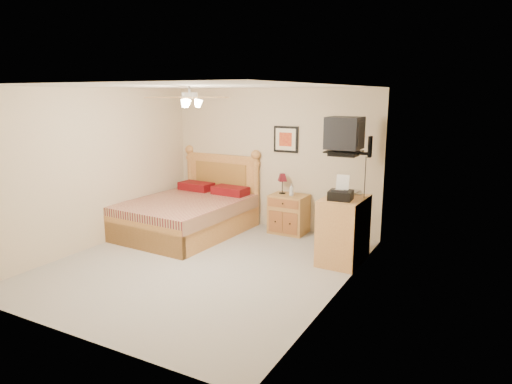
{
  "coord_description": "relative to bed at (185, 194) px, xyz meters",
  "views": [
    {
      "loc": [
        3.59,
        -5.09,
        2.4
      ],
      "look_at": [
        0.39,
        0.9,
        0.94
      ],
      "focal_mm": 32.0,
      "sensor_mm": 36.0,
      "label": 1
    }
  ],
  "objects": [
    {
      "name": "framed_picture",
      "position": [
        1.39,
        1.11,
        0.91
      ],
      "size": [
        0.46,
        0.04,
        0.46
      ],
      "primitive_type": "cube",
      "color": "black",
      "rests_on": "wall_back"
    },
    {
      "name": "dresser",
      "position": [
        2.85,
        -0.06,
        -0.23
      ],
      "size": [
        0.58,
        0.83,
        0.96
      ],
      "primitive_type": "cube",
      "rotation": [
        0.0,
        0.0,
        -0.02
      ],
      "color": "#BB733F",
      "rests_on": "ground"
    },
    {
      "name": "wall_back",
      "position": [
        1.12,
        1.13,
        0.54
      ],
      "size": [
        4.0,
        0.04,
        2.5
      ],
      "primitive_type": "cube",
      "color": "#C9B594",
      "rests_on": "ground"
    },
    {
      "name": "bed",
      "position": [
        0.0,
        0.0,
        0.0
      ],
      "size": [
        1.77,
        2.27,
        1.41
      ],
      "primitive_type": null,
      "rotation": [
        0.0,
        0.0,
        -0.05
      ],
      "color": "#AF6E34",
      "rests_on": "ground"
    },
    {
      "name": "fax_machine",
      "position": [
        2.84,
        -0.21,
        0.42
      ],
      "size": [
        0.35,
        0.37,
        0.34
      ],
      "primitive_type": null,
      "rotation": [
        0.0,
        0.0,
        0.1
      ],
      "color": "black",
      "rests_on": "dresser"
    },
    {
      "name": "ceiling",
      "position": [
        1.12,
        -1.12,
        1.79
      ],
      "size": [
        4.0,
        4.5,
        0.04
      ],
      "primitive_type": "cube",
      "color": "white",
      "rests_on": "ground"
    },
    {
      "name": "wall_tv",
      "position": [
        2.87,
        0.22,
        1.1
      ],
      "size": [
        0.56,
        0.46,
        0.58
      ],
      "primitive_type": null,
      "color": "black",
      "rests_on": "wall_right"
    },
    {
      "name": "wall_right",
      "position": [
        3.12,
        -1.12,
        0.54
      ],
      "size": [
        0.04,
        4.5,
        2.5
      ],
      "primitive_type": "cube",
      "color": "#C9B594",
      "rests_on": "ground"
    },
    {
      "name": "wall_front",
      "position": [
        1.12,
        -3.37,
        0.54
      ],
      "size": [
        4.0,
        0.04,
        2.5
      ],
      "primitive_type": "cube",
      "color": "#C9B594",
      "rests_on": "ground"
    },
    {
      "name": "nightstand",
      "position": [
        1.57,
        0.88,
        -0.37
      ],
      "size": [
        0.63,
        0.48,
        0.68
      ],
      "primitive_type": "cube",
      "rotation": [
        0.0,
        0.0,
        -0.01
      ],
      "color": "#A67A3D",
      "rests_on": "ground"
    },
    {
      "name": "magazine_upper",
      "position": [
        2.78,
        0.25,
        0.29
      ],
      "size": [
        0.19,
        0.25,
        0.02
      ],
      "primitive_type": "imported",
      "rotation": [
        0.0,
        0.0,
        -0.04
      ],
      "color": "gray",
      "rests_on": "magazine_lower"
    },
    {
      "name": "wall_left",
      "position": [
        -0.88,
        -1.12,
        0.54
      ],
      "size": [
        0.04,
        4.5,
        2.5
      ],
      "primitive_type": "cube",
      "color": "#C9B594",
      "rests_on": "ground"
    },
    {
      "name": "ceiling_fan",
      "position": [
        1.12,
        -1.32,
        1.65
      ],
      "size": [
        1.14,
        1.14,
        0.28
      ],
      "primitive_type": null,
      "color": "silver",
      "rests_on": "ceiling"
    },
    {
      "name": "floor",
      "position": [
        1.12,
        -1.12,
        -0.71
      ],
      "size": [
        4.5,
        4.5,
        0.0
      ],
      "primitive_type": "plane",
      "color": "gray",
      "rests_on": "ground"
    },
    {
      "name": "lotion_bottle",
      "position": [
        1.64,
        0.84,
        0.08
      ],
      "size": [
        0.11,
        0.11,
        0.21
      ],
      "primitive_type": "imported",
      "rotation": [
        0.0,
        0.0,
        -0.34
      ],
      "color": "silver",
      "rests_on": "nightstand"
    },
    {
      "name": "table_lamp",
      "position": [
        1.42,
        0.94,
        0.15
      ],
      "size": [
        0.21,
        0.21,
        0.36
      ],
      "primitive_type": null,
      "rotation": [
        0.0,
        0.0,
        -0.08
      ],
      "color": "#5B101A",
      "rests_on": "nightstand"
    },
    {
      "name": "magazine_lower",
      "position": [
        2.79,
        0.26,
        0.27
      ],
      "size": [
        0.28,
        0.33,
        0.03
      ],
      "primitive_type": "imported",
      "rotation": [
        0.0,
        0.0,
        0.27
      ],
      "color": "#C0B498",
      "rests_on": "dresser"
    }
  ]
}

